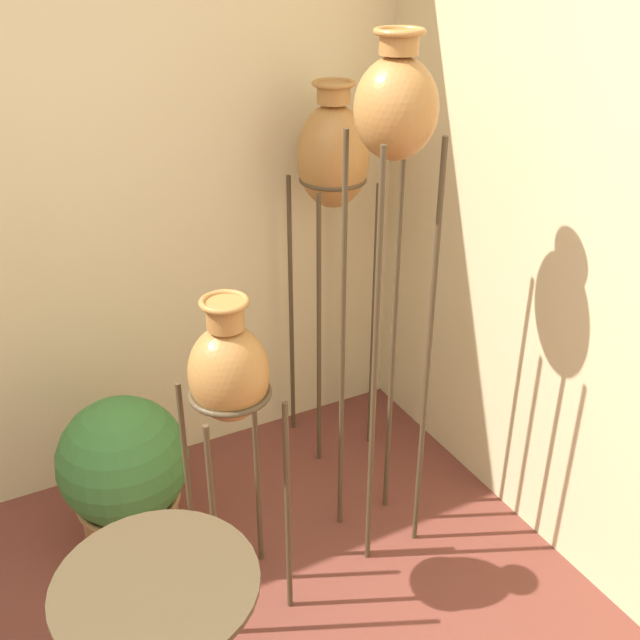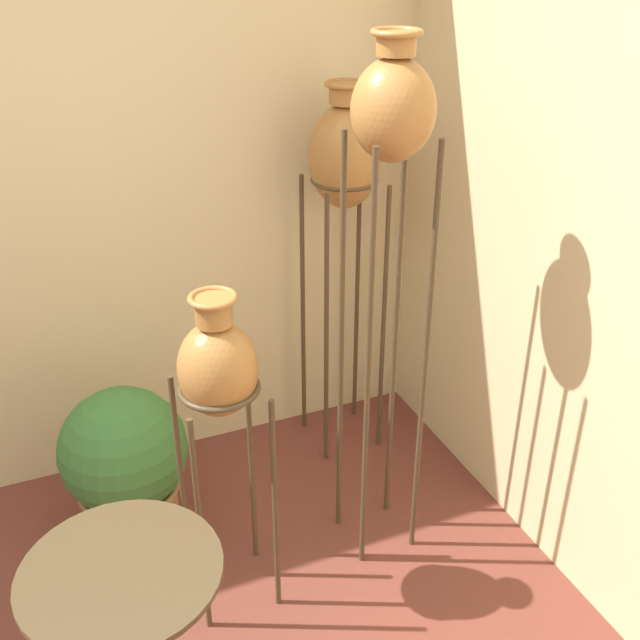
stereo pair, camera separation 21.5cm
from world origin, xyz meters
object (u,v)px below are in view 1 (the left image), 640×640
vase_stand_medium (333,163)px  potted_plant (125,475)px  vase_stand_short (229,378)px  vase_stand_tall (395,134)px

vase_stand_medium → potted_plant: bearing=-164.8°
vase_stand_medium → potted_plant: vase_stand_medium is taller
vase_stand_medium → vase_stand_short: vase_stand_medium is taller
vase_stand_tall → potted_plant: 1.61m
vase_stand_tall → vase_stand_medium: 0.73m
vase_stand_medium → vase_stand_short: (-0.76, -0.72, -0.41)m
vase_stand_tall → vase_stand_medium: (0.15, 0.66, -0.28)m
vase_stand_tall → potted_plant: vase_stand_tall is taller
vase_stand_tall → potted_plant: (-0.90, 0.38, -1.28)m
potted_plant → vase_stand_tall: bearing=-22.7°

